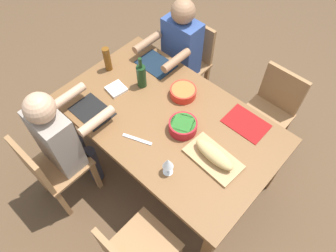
% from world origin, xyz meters
% --- Properties ---
extents(ground_plane, '(8.00, 8.00, 0.00)m').
position_xyz_m(ground_plane, '(0.00, 0.00, 0.00)').
color(ground_plane, brown).
extents(dining_table, '(1.71, 1.03, 0.74)m').
position_xyz_m(dining_table, '(0.00, 0.00, 0.66)').
color(dining_table, brown).
rests_on(dining_table, ground_plane).
extents(chair_far_right, '(0.40, 0.40, 0.85)m').
position_xyz_m(chair_far_right, '(0.47, 0.84, 0.48)').
color(chair_far_right, '#9E7044').
rests_on(chair_far_right, ground_plane).
extents(diner_far_right, '(0.41, 0.53, 1.20)m').
position_xyz_m(diner_far_right, '(0.47, 0.65, 0.70)').
color(diner_far_right, '#2D2D38').
rests_on(diner_far_right, ground_plane).
extents(chair_near_right, '(0.40, 0.40, 0.85)m').
position_xyz_m(chair_near_right, '(0.47, -0.84, 0.48)').
color(chair_near_right, '#9E7044').
rests_on(chair_near_right, ground_plane).
extents(diner_near_right, '(0.41, 0.53, 1.20)m').
position_xyz_m(diner_near_right, '(0.47, -0.65, 0.70)').
color(diner_near_right, '#2D2D38').
rests_on(diner_near_right, ground_plane).
extents(chair_near_left, '(0.40, 0.40, 0.85)m').
position_xyz_m(chair_near_left, '(-0.47, -0.84, 0.48)').
color(chair_near_left, '#9E7044').
rests_on(chair_near_left, ground_plane).
extents(serving_bowl_fruit, '(0.21, 0.21, 0.07)m').
position_xyz_m(serving_bowl_fruit, '(0.07, -0.25, 0.78)').
color(serving_bowl_fruit, red).
rests_on(serving_bowl_fruit, dining_table).
extents(serving_bowl_greens, '(0.21, 0.21, 0.09)m').
position_xyz_m(serving_bowl_greens, '(-0.16, 0.01, 0.79)').
color(serving_bowl_greens, '#B21923').
rests_on(serving_bowl_greens, dining_table).
extents(cutting_board, '(0.41, 0.25, 0.02)m').
position_xyz_m(cutting_board, '(-0.48, 0.05, 0.75)').
color(cutting_board, tan).
rests_on(cutting_board, dining_table).
extents(bread_loaf, '(0.33, 0.13, 0.09)m').
position_xyz_m(bread_loaf, '(-0.48, 0.05, 0.81)').
color(bread_loaf, tan).
rests_on(bread_loaf, cutting_board).
extents(wine_bottle, '(0.08, 0.08, 0.29)m').
position_xyz_m(wine_bottle, '(0.39, -0.10, 0.85)').
color(wine_bottle, '#193819').
rests_on(wine_bottle, dining_table).
extents(beer_bottle, '(0.06, 0.06, 0.22)m').
position_xyz_m(beer_bottle, '(0.73, -0.04, 0.85)').
color(beer_bottle, brown).
rests_on(beer_bottle, dining_table).
extents(wine_glass, '(0.08, 0.08, 0.17)m').
position_xyz_m(wine_glass, '(-0.31, 0.34, 0.86)').
color(wine_glass, silver).
rests_on(wine_glass, dining_table).
extents(placemat_far_right, '(0.32, 0.23, 0.01)m').
position_xyz_m(placemat_far_right, '(0.47, 0.36, 0.74)').
color(placemat_far_right, black).
rests_on(placemat_far_right, dining_table).
extents(placemat_near_right, '(0.32, 0.23, 0.01)m').
position_xyz_m(placemat_near_right, '(0.47, -0.36, 0.74)').
color(placemat_near_right, '#142333').
rests_on(placemat_near_right, dining_table).
extents(placemat_near_left, '(0.32, 0.23, 0.01)m').
position_xyz_m(placemat_near_left, '(-0.47, -0.36, 0.74)').
color(placemat_near_left, maroon).
rests_on(placemat_near_left, dining_table).
extents(carving_knife, '(0.22, 0.11, 0.01)m').
position_xyz_m(carving_knife, '(0.03, 0.30, 0.74)').
color(carving_knife, silver).
rests_on(carving_knife, dining_table).
extents(napkin_stack, '(0.16, 0.16, 0.02)m').
position_xyz_m(napkin_stack, '(0.50, 0.08, 0.75)').
color(napkin_stack, white).
rests_on(napkin_stack, dining_table).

